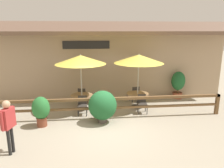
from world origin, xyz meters
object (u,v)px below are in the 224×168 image
at_px(chair_middle_streetside, 142,103).
at_px(patio_umbrella_near, 81,60).
at_px(chair_near_streetside, 82,104).
at_px(chair_middle_wallside, 135,93).
at_px(dining_table_near, 82,98).
at_px(potted_plant_broad_leaf, 178,83).
at_px(patio_umbrella_middle, 139,59).
at_px(potted_plant_entrance_palm, 41,110).
at_px(dining_table_middle, 138,96).
at_px(chair_near_wallside, 82,95).
at_px(pedestrian, 8,120).
at_px(potted_plant_corner_fern, 103,106).

bearing_deg(chair_middle_streetside, patio_umbrella_near, 166.71).
relative_size(chair_near_streetside, chair_middle_wallside, 1.00).
height_order(dining_table_near, potted_plant_broad_leaf, potted_plant_broad_leaf).
relative_size(patio_umbrella_middle, potted_plant_entrance_palm, 2.17).
bearing_deg(dining_table_near, dining_table_middle, -0.05).
bearing_deg(chair_middle_streetside, potted_plant_broad_leaf, 40.97).
bearing_deg(dining_table_middle, chair_middle_streetside, -86.95).
bearing_deg(chair_middle_wallside, chair_near_wallside, -8.69).
bearing_deg(chair_near_streetside, dining_table_near, 94.54).
bearing_deg(chair_middle_wallside, chair_near_streetside, 19.43).
xyz_separation_m(potted_plant_entrance_palm, pedestrian, (-0.53, -1.97, 0.43)).
height_order(dining_table_near, patio_umbrella_middle, patio_umbrella_middle).
relative_size(patio_umbrella_near, chair_near_wallside, 3.10).
bearing_deg(patio_umbrella_middle, patio_umbrella_near, 179.95).
relative_size(chair_near_wallside, chair_middle_wallside, 1.00).
xyz_separation_m(chair_near_wallside, chair_middle_streetside, (2.80, -1.55, 0.00)).
relative_size(chair_near_wallside, chair_middle_streetside, 1.00).
bearing_deg(chair_near_streetside, chair_middle_wallside, 30.57).
relative_size(patio_umbrella_near, potted_plant_broad_leaf, 1.74).
xyz_separation_m(patio_umbrella_near, potted_plant_entrance_palm, (-1.55, -1.83, -1.74)).
bearing_deg(chair_middle_streetside, dining_table_middle, 95.72).
bearing_deg(chair_near_streetside, potted_plant_corner_fern, -46.82).
bearing_deg(dining_table_middle, chair_near_streetside, -164.77).
xyz_separation_m(chair_near_streetside, potted_plant_corner_fern, (0.87, -0.97, 0.25)).
height_order(chair_near_wallside, chair_middle_wallside, same).
distance_m(dining_table_middle, potted_plant_entrance_palm, 4.69).
bearing_deg(potted_plant_corner_fern, dining_table_middle, 42.66).
bearing_deg(patio_umbrella_middle, dining_table_middle, 180.00).
bearing_deg(pedestrian, chair_middle_wallside, -31.61).
relative_size(dining_table_near, potted_plant_broad_leaf, 0.71).
distance_m(patio_umbrella_middle, potted_plant_entrance_palm, 5.00).
relative_size(chair_middle_streetside, potted_plant_corner_fern, 0.63).
bearing_deg(chair_near_wallside, chair_middle_streetside, 164.71).
xyz_separation_m(chair_near_wallside, potted_plant_entrance_palm, (-1.55, -2.58, 0.21)).
bearing_deg(chair_near_wallside, potted_plant_corner_fern, 123.88).
xyz_separation_m(patio_umbrella_near, patio_umbrella_middle, (2.76, -0.00, 0.00)).
bearing_deg(chair_near_streetside, pedestrian, -123.48).
distance_m(chair_near_wallside, potted_plant_corner_fern, 2.63).
bearing_deg(patio_umbrella_middle, chair_near_streetside, -164.77).
height_order(patio_umbrella_near, chair_middle_streetside, patio_umbrella_near).
relative_size(chair_near_wallside, dining_table_middle, 0.79).
relative_size(chair_near_wallside, pedestrian, 0.49).
relative_size(chair_middle_streetside, potted_plant_broad_leaf, 0.56).
xyz_separation_m(patio_umbrella_middle, potted_plant_entrance_palm, (-4.31, -1.83, -1.74)).
distance_m(dining_table_middle, pedestrian, 6.18).
bearing_deg(pedestrian, chair_near_streetside, -19.72).
xyz_separation_m(dining_table_middle, chair_middle_wallside, (0.04, 0.80, -0.09)).
bearing_deg(potted_plant_corner_fern, dining_table_near, 117.96).
distance_m(dining_table_near, chair_middle_streetside, 2.92).
distance_m(patio_umbrella_middle, potted_plant_corner_fern, 3.04).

